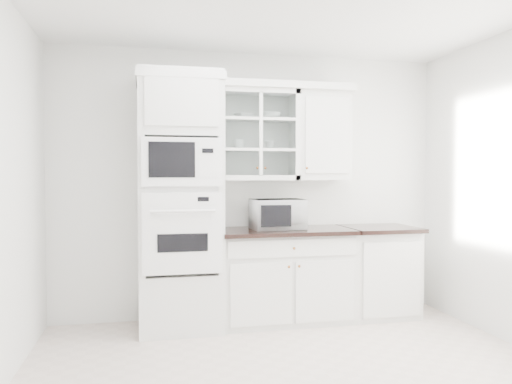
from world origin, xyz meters
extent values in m
cube|color=beige|center=(0.00, 0.00, 0.01)|extent=(4.00, 3.50, 0.01)
cube|color=white|center=(0.00, 1.74, 1.35)|extent=(4.00, 0.02, 2.70)
cube|color=silver|center=(-0.75, 1.43, 1.20)|extent=(0.76, 0.65, 2.40)
cube|color=white|center=(-0.75, 1.09, 0.94)|extent=(0.70, 0.03, 0.72)
cube|color=black|center=(-0.75, 1.07, 0.86)|extent=(0.44, 0.01, 0.16)
cube|color=white|center=(-0.75, 1.09, 1.56)|extent=(0.70, 0.03, 0.43)
cube|color=black|center=(-0.84, 1.07, 1.58)|extent=(0.40, 0.01, 0.31)
cube|color=silver|center=(0.28, 1.45, 0.44)|extent=(1.30, 0.60, 0.88)
cube|color=black|center=(0.28, 1.42, 0.90)|extent=(1.32, 0.67, 0.04)
cube|color=silver|center=(1.28, 1.45, 0.44)|extent=(0.70, 0.60, 0.88)
cube|color=black|center=(1.28, 1.42, 0.90)|extent=(0.72, 0.67, 0.04)
cube|color=silver|center=(0.03, 1.58, 1.85)|extent=(0.80, 0.33, 0.90)
cube|color=silver|center=(0.03, 1.58, 1.70)|extent=(0.74, 0.29, 0.02)
cube|color=silver|center=(0.03, 1.58, 2.00)|extent=(0.74, 0.29, 0.02)
cube|color=silver|center=(0.71, 1.58, 1.85)|extent=(0.55, 0.33, 0.90)
cube|color=white|center=(-0.07, 1.56, 2.33)|extent=(2.14, 0.38, 0.07)
imported|color=white|center=(0.20, 1.45, 1.07)|extent=(0.52, 0.44, 0.29)
imported|color=white|center=(-0.10, 1.57, 2.03)|extent=(0.25, 0.25, 0.05)
imported|color=white|center=(0.15, 1.57, 2.04)|extent=(0.24, 0.24, 0.07)
imported|color=white|center=(-0.15, 1.59, 1.76)|extent=(0.13, 0.13, 0.09)
imported|color=white|center=(0.15, 1.57, 1.75)|extent=(0.11, 0.11, 0.08)
camera|label=1|loc=(-1.05, -3.30, 1.46)|focal=35.00mm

